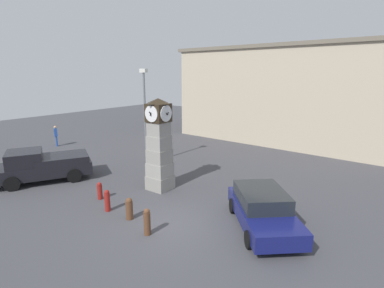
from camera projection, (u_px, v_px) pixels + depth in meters
ground_plane at (172, 224)px, 12.32m from camera, size 71.45×71.45×0.00m
clock_tower at (159, 147)px, 15.55m from camera, size 1.33×1.31×4.83m
bollard_near_tower at (147, 222)px, 11.39m from camera, size 0.27×0.27×1.07m
bollard_mid_row at (129, 208)px, 12.63m from camera, size 0.31×0.31×0.96m
bollard_far_row at (107, 200)px, 13.36m from camera, size 0.25×0.25×1.00m
bollard_end_row at (100, 191)px, 14.65m from camera, size 0.25×0.25×0.87m
car_far_lot at (262, 209)px, 11.98m from camera, size 4.38×4.67×1.48m
pickup_truck at (43, 165)px, 17.06m from camera, size 4.30×5.48×1.85m
pedestrian_near_bench at (56, 134)px, 25.24m from camera, size 0.46×0.39×1.74m
street_lamp_near_road at (145, 111)px, 19.58m from camera, size 0.50×0.24×6.32m
warehouse_blue_far at (298, 93)px, 28.31m from camera, size 20.38×13.07×8.33m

